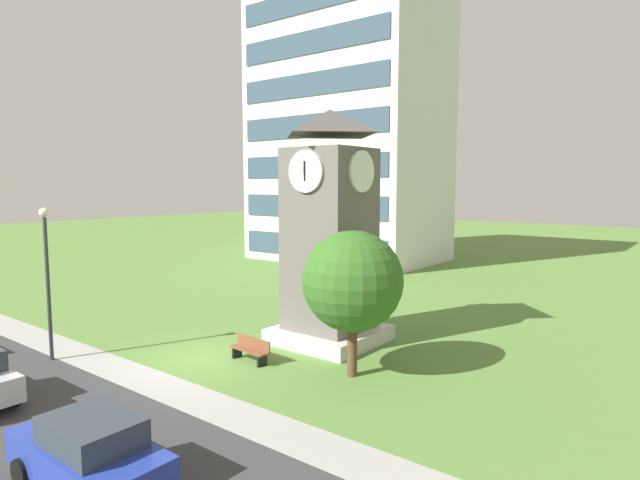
{
  "coord_description": "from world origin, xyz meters",
  "views": [
    {
      "loc": [
        15.5,
        -12.44,
        6.56
      ],
      "look_at": [
        1.28,
        5.83,
        4.11
      ],
      "focal_mm": 29.59,
      "sensor_mm": 36.0,
      "label": 1
    }
  ],
  "objects": [
    {
      "name": "street_lamp",
      "position": [
        -4.24,
        -3.47,
        3.56
      ],
      "size": [
        0.36,
        0.36,
        5.72
      ],
      "color": "#333338",
      "rests_on": "ground"
    },
    {
      "name": "ground_plane",
      "position": [
        0.0,
        0.0,
        0.0
      ],
      "size": [
        160.0,
        160.0,
        0.0
      ],
      "primitive_type": "plane",
      "color": "#567F38"
    },
    {
      "name": "park_bench",
      "position": [
        1.76,
        1.0,
        0.46
      ],
      "size": [
        1.83,
        0.63,
        0.88
      ],
      "color": "brown",
      "rests_on": "ground"
    },
    {
      "name": "kerb_strip",
      "position": [
        0.0,
        -2.52,
        0.0
      ],
      "size": [
        120.0,
        1.6,
        0.01
      ],
      "primitive_type": "cube",
      "color": "#9E9E99",
      "rests_on": "ground"
    },
    {
      "name": "parked_car_blue",
      "position": [
        5.06,
        -7.03,
        0.86
      ],
      "size": [
        4.09,
        1.91,
        1.69
      ],
      "color": "#23389E",
      "rests_on": "ground"
    },
    {
      "name": "office_building",
      "position": [
        -11.06,
        25.68,
        11.2
      ],
      "size": [
        15.49,
        10.33,
        22.4
      ],
      "color": "silver",
      "rests_on": "ground"
    },
    {
      "name": "clock_tower",
      "position": [
        2.57,
        4.83,
        4.24
      ],
      "size": [
        4.01,
        4.01,
        9.56
      ],
      "color": "#605B56",
      "rests_on": "ground"
    },
    {
      "name": "tree_streetside",
      "position": [
        5.59,
        2.1,
        3.3
      ],
      "size": [
        3.44,
        3.44,
        5.03
      ],
      "color": "#513823",
      "rests_on": "ground"
    }
  ]
}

